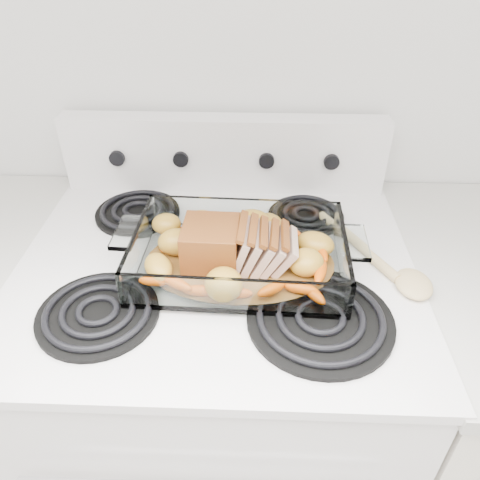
{
  "coord_description": "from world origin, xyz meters",
  "views": [
    {
      "loc": [
        0.08,
        0.93,
        1.52
      ],
      "look_at": [
        0.05,
        1.65,
        0.99
      ],
      "focal_mm": 35.0,
      "sensor_mm": 36.0,
      "label": 1
    }
  ],
  "objects": [
    {
      "name": "baking_dish",
      "position": [
        0.05,
        1.63,
        0.96
      ],
      "size": [
        0.39,
        0.26,
        0.08
      ],
      "rotation": [
        0.0,
        0.0,
        -0.04
      ],
      "color": "white",
      "rests_on": "electric_range"
    },
    {
      "name": "wooden_spoon",
      "position": [
        0.33,
        1.64,
        0.94
      ],
      "size": [
        0.19,
        0.28,
        0.02
      ],
      "rotation": [
        0.0,
        0.0,
        0.51
      ],
      "color": "tan",
      "rests_on": "electric_range"
    },
    {
      "name": "pork_roast",
      "position": [
        0.03,
        1.63,
        0.99
      ],
      "size": [
        0.21,
        0.1,
        0.08
      ],
      "rotation": [
        0.0,
        0.0,
        0.14
      ],
      "color": "brown",
      "rests_on": "baking_dish"
    },
    {
      "name": "roast_vegetables",
      "position": [
        0.04,
        1.67,
        0.97
      ],
      "size": [
        0.4,
        0.22,
        0.05
      ],
      "rotation": [
        0.0,
        0.0,
        0.32
      ],
      "color": "#E54704",
      "rests_on": "baking_dish"
    },
    {
      "name": "electric_range",
      "position": [
        0.0,
        1.66,
        0.48
      ],
      "size": [
        0.78,
        0.7,
        1.12
      ],
      "color": "white",
      "rests_on": "ground"
    }
  ]
}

